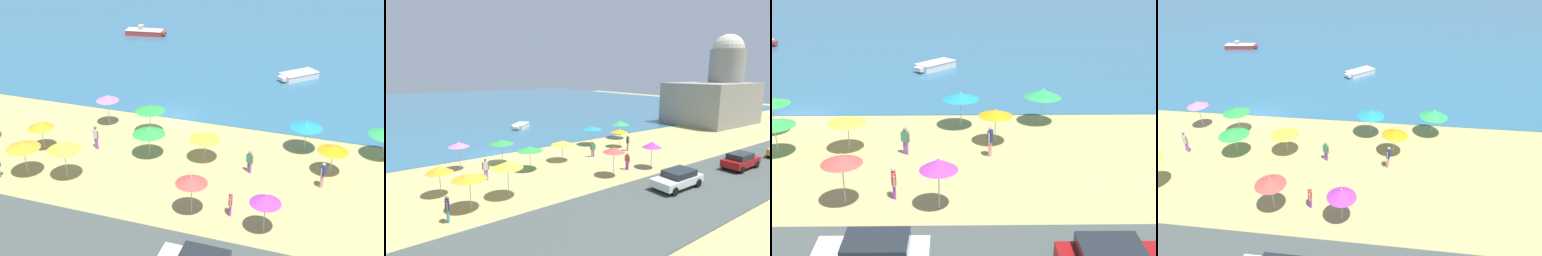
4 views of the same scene
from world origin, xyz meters
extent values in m
plane|color=tan|center=(0.00, 0.00, 0.00)|extent=(160.00, 160.00, 0.00)
cylinder|color=#B2B2B7|center=(-0.67, -3.18, 0.99)|extent=(0.05, 0.05, 1.98)
cone|color=green|center=(-0.67, -3.18, 2.11)|extent=(2.28, 2.28, 0.37)
sphere|color=silver|center=(-0.67, -3.18, 2.33)|extent=(0.08, 0.08, 0.08)
cylinder|color=#B2B2B7|center=(-7.16, -7.92, 0.87)|extent=(0.05, 0.05, 1.75)
cone|color=orange|center=(-7.16, -7.92, 1.94)|extent=(1.86, 1.86, 0.49)
sphere|color=silver|center=(-7.16, -7.92, 2.21)|extent=(0.08, 0.08, 0.08)
cylinder|color=#B2B2B7|center=(5.63, -12.06, 1.06)|extent=(0.05, 0.05, 2.12)
cone|color=#E7483E|center=(5.63, -12.06, 2.28)|extent=(1.87, 1.87, 0.42)
sphere|color=silver|center=(5.63, -12.06, 2.52)|extent=(0.08, 0.08, 0.08)
cylinder|color=#B2B2B7|center=(-3.33, -10.99, 1.09)|extent=(0.05, 0.05, 2.19)
cone|color=yellow|center=(-3.33, -10.99, 2.37)|extent=(2.15, 2.15, 0.46)
sphere|color=silver|center=(-3.33, -10.99, 2.63)|extent=(0.08, 0.08, 0.08)
cylinder|color=#B2B2B7|center=(0.63, -6.49, 0.90)|extent=(0.05, 0.05, 1.81)
cone|color=green|center=(0.63, -6.49, 1.95)|extent=(2.31, 2.31, 0.39)
sphere|color=silver|center=(0.63, -6.49, 2.18)|extent=(0.08, 0.08, 0.08)
cylinder|color=#B2B2B7|center=(9.95, -12.48, 0.99)|extent=(0.05, 0.05, 1.98)
cone|color=purple|center=(9.95, -12.48, 2.19)|extent=(1.72, 1.72, 0.52)
sphere|color=silver|center=(9.95, -12.48, 2.48)|extent=(0.08, 0.08, 0.08)
cylinder|color=#B2B2B7|center=(13.01, -4.99, 0.89)|extent=(0.05, 0.05, 1.79)
cone|color=orange|center=(13.01, -4.99, 1.92)|extent=(2.01, 2.01, 0.36)
sphere|color=silver|center=(13.01, -4.99, 2.13)|extent=(0.08, 0.08, 0.08)
cylinder|color=#B2B2B7|center=(4.53, -5.82, 0.86)|extent=(0.05, 0.05, 1.71)
cone|color=yellow|center=(4.53, -5.82, 1.85)|extent=(2.19, 2.19, 0.37)
sphere|color=silver|center=(4.53, -5.82, 2.06)|extent=(0.08, 0.08, 0.08)
cylinder|color=#B2B2B7|center=(-4.49, -2.73, 1.09)|extent=(0.05, 0.05, 2.17)
cone|color=pink|center=(-4.49, -2.73, 2.33)|extent=(1.78, 1.78, 0.42)
sphere|color=silver|center=(-4.49, -2.73, 2.57)|extent=(0.08, 0.08, 0.08)
cylinder|color=#B2B2B7|center=(16.35, -1.59, 0.93)|extent=(0.05, 0.05, 1.85)
cylinder|color=#B2B2B7|center=(-6.07, -11.44, 1.04)|extent=(0.05, 0.05, 2.08)
cone|color=orange|center=(-6.07, -11.44, 2.21)|extent=(2.19, 2.19, 0.35)
sphere|color=silver|center=(-6.07, -11.44, 2.41)|extent=(0.08, 0.08, 0.08)
cylinder|color=#B2B2B7|center=(10.99, -2.29, 0.98)|extent=(0.05, 0.05, 1.97)
cone|color=teal|center=(10.99, -2.29, 2.11)|extent=(2.36, 2.36, 0.39)
sphere|color=silver|center=(10.99, -2.29, 2.33)|extent=(0.08, 0.08, 0.08)
cylinder|color=#A94BC4|center=(-3.56, -6.69, 0.44)|extent=(0.14, 0.14, 0.88)
cylinder|color=#A94BC4|center=(-3.40, -6.76, 0.44)|extent=(0.14, 0.14, 0.88)
cube|color=silver|center=(-3.48, -6.72, 1.23)|extent=(0.42, 0.34, 0.70)
sphere|color=brown|center=(-3.48, -6.72, 1.71)|extent=(0.22, 0.22, 0.22)
cylinder|color=brown|center=(-3.70, -6.63, 1.18)|extent=(0.09, 0.09, 0.63)
cylinder|color=brown|center=(-3.26, -6.82, 1.18)|extent=(0.09, 0.09, 0.63)
cylinder|color=purple|center=(7.83, -11.61, 0.38)|extent=(0.14, 0.14, 0.75)
cylinder|color=purple|center=(7.79, -11.43, 0.38)|extent=(0.14, 0.14, 0.75)
cube|color=#C23F40|center=(7.81, -11.52, 1.05)|extent=(0.28, 0.39, 0.60)
sphere|color=tan|center=(7.81, -11.52, 1.48)|extent=(0.22, 0.22, 0.22)
cylinder|color=tan|center=(7.86, -11.75, 1.00)|extent=(0.09, 0.09, 0.54)
cylinder|color=tan|center=(7.77, -11.28, 1.00)|extent=(0.09, 0.09, 0.54)
cylinder|color=brown|center=(-7.59, -12.12, 1.04)|extent=(0.09, 0.09, 0.56)
cylinder|color=#D8808A|center=(12.63, -6.71, 0.43)|extent=(0.14, 0.14, 0.86)
cylinder|color=#D8808A|center=(12.56, -6.88, 0.43)|extent=(0.14, 0.14, 0.86)
cube|color=navy|center=(12.60, -6.79, 1.20)|extent=(0.34, 0.42, 0.68)
sphere|color=tan|center=(12.60, -6.79, 1.66)|extent=(0.22, 0.22, 0.22)
cylinder|color=tan|center=(12.69, -6.57, 1.15)|extent=(0.09, 0.09, 0.61)
cylinder|color=tan|center=(12.50, -7.02, 1.15)|extent=(0.09, 0.09, 0.61)
cylinder|color=#8A4EA3|center=(7.92, -6.52, 0.39)|extent=(0.14, 0.14, 0.78)
cylinder|color=#8A4EA3|center=(7.76, -6.45, 0.39)|extent=(0.14, 0.14, 0.78)
cube|color=#398263|center=(7.84, -6.48, 1.08)|extent=(0.42, 0.35, 0.61)
sphere|color=#9D6B4F|center=(7.84, -6.48, 1.52)|extent=(0.22, 0.22, 0.22)
cylinder|color=#9D6B4F|center=(8.06, -6.59, 1.03)|extent=(0.09, 0.09, 0.55)
cylinder|color=#9D6B4F|center=(7.63, -6.38, 1.03)|extent=(0.09, 0.09, 0.55)
cylinder|color=black|center=(6.24, -16.08, 0.38)|extent=(0.64, 0.22, 0.64)
cube|color=#AF312F|center=(-12.77, 23.47, 0.36)|extent=(5.02, 2.31, 0.62)
cube|color=#AF312F|center=(-10.17, 23.80, 0.42)|extent=(0.56, 1.00, 0.37)
cube|color=silver|center=(-12.77, 23.47, 0.71)|extent=(5.03, 2.39, 0.08)
cube|color=#B2AD9E|center=(-13.25, 23.41, 1.00)|extent=(0.73, 1.09, 0.66)
cube|color=silver|center=(8.73, 12.89, 0.35)|extent=(3.88, 3.92, 0.59)
cube|color=silver|center=(7.24, 11.37, 0.41)|extent=(0.98, 0.97, 0.36)
cube|color=silver|center=(8.73, 12.89, 0.68)|extent=(3.94, 3.97, 0.08)
camera|label=1|loc=(12.96, -34.02, 16.83)|focal=45.00mm
camera|label=2|loc=(-10.98, -30.03, 8.70)|focal=28.00mm
camera|label=3|loc=(10.80, -31.45, 11.26)|focal=45.00mm
camera|label=4|loc=(11.95, -25.09, 13.81)|focal=28.00mm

